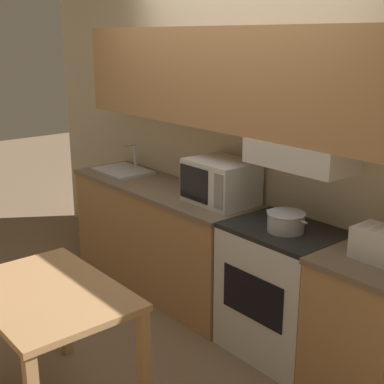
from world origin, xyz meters
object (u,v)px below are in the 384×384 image
(stove_range, at_px, (281,291))
(cooking_pot, at_px, (286,221))
(microwave, at_px, (220,181))
(sink_basin, at_px, (122,170))
(dining_table, at_px, (49,309))
(toaster, at_px, (382,245))

(stove_range, distance_m, cooking_pot, 0.51)
(cooking_pot, xyz_separation_m, microwave, (-0.71, 0.09, 0.09))
(sink_basin, bearing_deg, cooking_pot, -0.84)
(cooking_pot, height_order, dining_table, cooking_pot)
(stove_range, relative_size, toaster, 2.87)
(cooking_pot, height_order, microwave, microwave)
(cooking_pot, bearing_deg, stove_range, 138.00)
(cooking_pot, distance_m, microwave, 0.72)
(stove_range, height_order, toaster, toaster)
(microwave, xyz_separation_m, sink_basin, (-1.23, -0.06, -0.14))
(dining_table, bearing_deg, cooking_pot, 71.03)
(stove_range, xyz_separation_m, toaster, (0.67, 0.02, 0.53))
(sink_basin, bearing_deg, stove_range, 0.17)
(dining_table, bearing_deg, stove_range, 72.84)
(sink_basin, relative_size, dining_table, 0.50)
(toaster, distance_m, dining_table, 1.86)
(toaster, bearing_deg, dining_table, -127.61)
(stove_range, height_order, dining_table, stove_range)
(cooking_pot, distance_m, sink_basin, 1.93)
(toaster, xyz_separation_m, sink_basin, (-2.57, -0.02, -0.07))
(dining_table, bearing_deg, toaster, 52.39)
(sink_basin, bearing_deg, dining_table, -44.35)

